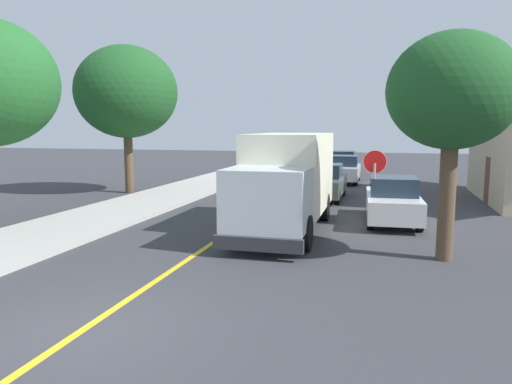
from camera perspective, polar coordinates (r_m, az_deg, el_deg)
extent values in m
plane|color=#38383D|center=(9.02, -19.86, -15.13)|extent=(120.00, 120.00, 0.00)
cube|color=gold|center=(17.80, -1.24, -3.41)|extent=(0.16, 56.00, 0.01)
cube|color=#F2EDCC|center=(16.73, 4.10, 2.43)|extent=(2.43, 5.01, 2.60)
cube|color=silver|center=(13.38, 1.35, -0.81)|extent=(2.29, 2.01, 1.70)
cube|color=#1E2D3D|center=(12.46, 0.40, 0.30)|extent=(2.04, 0.09, 0.75)
cube|color=#2D2D33|center=(12.55, 0.20, -6.18)|extent=(2.40, 0.21, 0.36)
cylinder|color=black|center=(13.55, 5.87, -4.83)|extent=(0.31, 1.00, 1.00)
cylinder|color=black|center=(14.01, -2.67, -4.38)|extent=(0.31, 1.00, 1.00)
cylinder|color=black|center=(17.99, 8.08, -1.76)|extent=(0.31, 1.00, 1.00)
cylinder|color=black|center=(18.34, 1.54, -1.50)|extent=(0.31, 1.00, 1.00)
cube|color=#4C564C|center=(23.30, 8.01, 0.77)|extent=(1.83, 4.41, 0.76)
cube|color=#1E2D3D|center=(23.38, 8.09, 2.51)|extent=(1.60, 1.81, 0.64)
cylinder|color=black|center=(21.87, 9.57, -0.59)|extent=(0.22, 0.64, 0.64)
cylinder|color=black|center=(22.08, 5.49, -0.44)|extent=(0.22, 0.64, 0.64)
cylinder|color=black|center=(24.65, 10.23, 0.32)|extent=(0.22, 0.64, 0.64)
cylinder|color=black|center=(24.84, 6.60, 0.45)|extent=(0.22, 0.64, 0.64)
cube|color=#B7B7BC|center=(30.43, 10.36, 2.32)|extent=(1.83, 4.41, 0.76)
cube|color=#1E2D3D|center=(30.52, 10.42, 3.66)|extent=(1.59, 1.81, 0.64)
cylinder|color=black|center=(29.02, 11.70, 1.38)|extent=(0.22, 0.64, 0.64)
cylinder|color=black|center=(29.14, 8.59, 1.48)|extent=(0.22, 0.64, 0.64)
cylinder|color=black|center=(31.81, 11.96, 1.91)|extent=(0.22, 0.64, 0.64)
cylinder|color=black|center=(31.92, 9.12, 2.00)|extent=(0.22, 0.64, 0.64)
cube|color=maroon|center=(36.10, 10.25, 3.15)|extent=(1.89, 4.43, 0.76)
cube|color=#1E2D3D|center=(36.21, 10.30, 4.27)|extent=(1.62, 1.83, 0.64)
cylinder|color=black|center=(34.66, 11.30, 2.39)|extent=(0.23, 0.64, 0.64)
cylinder|color=black|center=(34.83, 8.71, 2.48)|extent=(0.23, 0.64, 0.64)
cylinder|color=black|center=(37.46, 11.66, 2.77)|extent=(0.23, 0.64, 0.64)
cylinder|color=black|center=(37.61, 9.26, 2.85)|extent=(0.23, 0.64, 0.64)
cube|color=silver|center=(18.06, 15.80, -1.45)|extent=(2.01, 4.48, 0.76)
cube|color=#1E2D3D|center=(17.82, 15.91, 0.69)|extent=(1.67, 1.87, 0.64)
cylinder|color=black|center=(19.47, 13.19, -1.70)|extent=(0.25, 0.65, 0.64)
cylinder|color=black|center=(19.56, 17.82, -1.83)|extent=(0.25, 0.65, 0.64)
cylinder|color=black|center=(16.69, 13.34, -3.25)|extent=(0.25, 0.65, 0.64)
cylinder|color=black|center=(16.81, 18.74, -3.38)|extent=(0.25, 0.65, 0.64)
cylinder|color=gray|center=(17.03, 13.72, -0.39)|extent=(0.08, 0.08, 2.20)
cylinder|color=red|center=(16.94, 13.84, 3.48)|extent=(0.76, 0.03, 0.76)
cylinder|color=white|center=(16.96, 13.84, 3.48)|extent=(0.80, 0.02, 0.80)
cube|color=brown|center=(24.08, 25.68, 1.26)|extent=(0.10, 1.00, 2.10)
cylinder|color=brown|center=(13.29, 21.56, -1.33)|extent=(0.42, 0.42, 2.94)
ellipsoid|color=#1E5123|center=(13.18, 22.18, 11.00)|extent=(3.25, 3.25, 2.92)
cylinder|color=brown|center=(26.03, -14.76, 3.18)|extent=(0.45, 0.45, 2.99)
ellipsoid|color=#1E5123|center=(26.02, -15.04, 11.33)|extent=(5.19, 5.19, 4.67)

